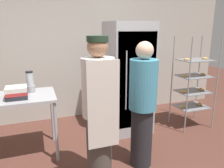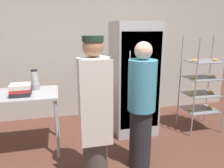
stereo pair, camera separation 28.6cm
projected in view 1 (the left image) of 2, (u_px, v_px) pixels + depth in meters
name	position (u px, v px, depth m)	size (l,w,h in m)	color
back_wall	(80.00, 49.00, 4.32)	(6.40, 0.12, 2.74)	#B7B2A8
refrigerator	(128.00, 78.00, 3.76)	(0.71, 0.75, 1.88)	#ADAFB5
baking_rack	(193.00, 84.00, 3.93)	(0.62, 0.49, 1.64)	#93969B
prep_counter	(11.00, 104.00, 2.92)	(1.17, 0.69, 0.89)	#ADAFB5
blender_pitcher	(30.00, 83.00, 3.08)	(0.13, 0.13, 0.30)	#99999E
binder_stack	(17.00, 93.00, 2.82)	(0.28, 0.27, 0.16)	#232328
person_baker	(99.00, 110.00, 2.44)	(0.36, 0.38, 1.70)	#47423D
person_customer	(143.00, 105.00, 2.75)	(0.35, 0.35, 1.63)	#232328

